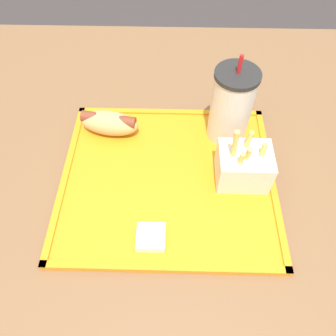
{
  "coord_description": "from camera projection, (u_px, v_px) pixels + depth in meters",
  "views": [
    {
      "loc": [
        0.01,
        -0.32,
        1.27
      ],
      "look_at": [
        0.01,
        0.03,
        0.79
      ],
      "focal_mm": 35.0,
      "sensor_mm": 36.0,
      "label": 1
    }
  ],
  "objects": [
    {
      "name": "dining_table",
      "position": [
        166.0,
        263.0,
        0.91
      ],
      "size": [
        1.06,
        1.11,
        0.75
      ],
      "color": "brown",
      "rests_on": "ground_plane"
    },
    {
      "name": "soda_cup",
      "position": [
        231.0,
        106.0,
        0.62
      ],
      "size": [
        0.08,
        0.08,
        0.19
      ],
      "color": "silver",
      "rests_on": "food_tray"
    },
    {
      "name": "food_tray",
      "position": [
        168.0,
        179.0,
        0.62
      ],
      "size": [
        0.4,
        0.36,
        0.01
      ],
      "color": "orange",
      "rests_on": "dining_table"
    },
    {
      "name": "fries_carton",
      "position": [
        243.0,
        166.0,
        0.59
      ],
      "size": [
        0.09,
        0.08,
        0.13
      ],
      "color": "silver",
      "rests_on": "food_tray"
    },
    {
      "name": "ground_plane",
      "position": [
        166.0,
        298.0,
        1.22
      ],
      "size": [
        8.0,
        8.0,
        0.0
      ],
      "primitive_type": "plane",
      "color": "#383333"
    },
    {
      "name": "sauce_cup_mayo",
      "position": [
        151.0,
        237.0,
        0.54
      ],
      "size": [
        0.05,
        0.05,
        0.02
      ],
      "color": "silver",
      "rests_on": "food_tray"
    },
    {
      "name": "hot_dog_far",
      "position": [
        109.0,
        123.0,
        0.67
      ],
      "size": [
        0.13,
        0.07,
        0.05
      ],
      "color": "tan",
      "rests_on": "food_tray"
    }
  ]
}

